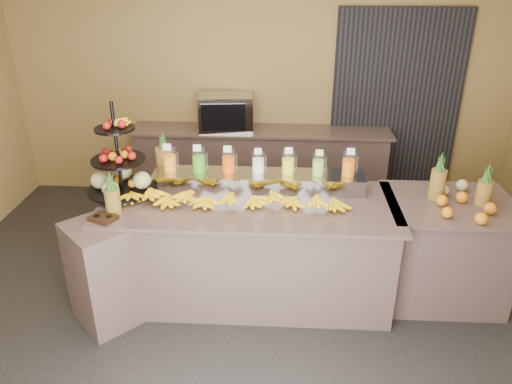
# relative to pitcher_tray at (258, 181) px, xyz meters

# --- Properties ---
(ground) EXTENTS (6.00, 6.00, 0.00)m
(ground) POSITION_rel_pitcher_tray_xyz_m (-0.06, -0.58, -1.01)
(ground) COLOR black
(ground) RESTS_ON ground
(room_envelope) EXTENTS (6.04, 5.02, 2.82)m
(room_envelope) POSITION_rel_pitcher_tray_xyz_m (0.12, 0.21, 0.87)
(room_envelope) COLOR olive
(room_envelope) RESTS_ON ground
(buffet_counter) EXTENTS (2.75, 1.25, 0.93)m
(buffet_counter) POSITION_rel_pitcher_tray_xyz_m (-0.18, -0.32, -0.54)
(buffet_counter) COLOR gray
(buffet_counter) RESTS_ON ground
(right_counter) EXTENTS (1.08, 0.88, 0.93)m
(right_counter) POSITION_rel_pitcher_tray_xyz_m (1.64, -0.18, -0.54)
(right_counter) COLOR gray
(right_counter) RESTS_ON ground
(back_ledge) EXTENTS (3.10, 0.55, 0.93)m
(back_ledge) POSITION_rel_pitcher_tray_xyz_m (-0.06, 1.67, -0.54)
(back_ledge) COLOR gray
(back_ledge) RESTS_ON ground
(pitcher_tray) EXTENTS (1.85, 0.30, 0.15)m
(pitcher_tray) POSITION_rel_pitcher_tray_xyz_m (0.00, 0.00, 0.00)
(pitcher_tray) COLOR gray
(pitcher_tray) RESTS_ON buffet_counter
(juice_pitcher_orange_a) EXTENTS (0.12, 0.12, 0.29)m
(juice_pitcher_orange_a) POSITION_rel_pitcher_tray_xyz_m (-0.78, -0.00, 0.17)
(juice_pitcher_orange_a) COLOR silver
(juice_pitcher_orange_a) RESTS_ON pitcher_tray
(juice_pitcher_green) EXTENTS (0.12, 0.12, 0.28)m
(juice_pitcher_green) POSITION_rel_pitcher_tray_xyz_m (-0.52, -0.00, 0.17)
(juice_pitcher_green) COLOR silver
(juice_pitcher_green) RESTS_ON pitcher_tray
(juice_pitcher_orange_b) EXTENTS (0.11, 0.12, 0.28)m
(juice_pitcher_orange_b) POSITION_rel_pitcher_tray_xyz_m (-0.26, -0.00, 0.17)
(juice_pitcher_orange_b) COLOR silver
(juice_pitcher_orange_b) RESTS_ON pitcher_tray
(juice_pitcher_milk) EXTENTS (0.11, 0.11, 0.26)m
(juice_pitcher_milk) POSITION_rel_pitcher_tray_xyz_m (-0.00, -0.00, 0.16)
(juice_pitcher_milk) COLOR silver
(juice_pitcher_milk) RESTS_ON pitcher_tray
(juice_pitcher_lemon) EXTENTS (0.11, 0.12, 0.27)m
(juice_pitcher_lemon) POSITION_rel_pitcher_tray_xyz_m (0.26, -0.00, 0.17)
(juice_pitcher_lemon) COLOR silver
(juice_pitcher_lemon) RESTS_ON pitcher_tray
(juice_pitcher_lime) EXTENTS (0.11, 0.11, 0.26)m
(juice_pitcher_lime) POSITION_rel_pitcher_tray_xyz_m (0.52, -0.00, 0.16)
(juice_pitcher_lime) COLOR silver
(juice_pitcher_lime) RESTS_ON pitcher_tray
(juice_pitcher_orange_c) EXTENTS (0.12, 0.12, 0.28)m
(juice_pitcher_orange_c) POSITION_rel_pitcher_tray_xyz_m (0.78, -0.00, 0.17)
(juice_pitcher_orange_c) COLOR silver
(juice_pitcher_orange_c) RESTS_ON pitcher_tray
(banana_heap) EXTENTS (1.94, 0.18, 0.16)m
(banana_heap) POSITION_rel_pitcher_tray_xyz_m (-0.21, -0.31, -0.00)
(banana_heap) COLOR yellow
(banana_heap) RESTS_ON buffet_counter
(fruit_stand) EXTENTS (0.67, 0.67, 0.82)m
(fruit_stand) POSITION_rel_pitcher_tray_xyz_m (-1.14, -0.17, 0.14)
(fruit_stand) COLOR black
(fruit_stand) RESTS_ON buffet_counter
(condiment_caddy) EXTENTS (0.24, 0.22, 0.03)m
(condiment_caddy) POSITION_rel_pitcher_tray_xyz_m (-1.18, -0.65, -0.06)
(condiment_caddy) COLOR black
(condiment_caddy) RESTS_ON buffet_counter
(pineapple_left_a) EXTENTS (0.12, 0.12, 0.37)m
(pineapple_left_a) POSITION_rel_pitcher_tray_xyz_m (-1.13, -0.53, 0.06)
(pineapple_left_a) COLOR brown
(pineapple_left_a) RESTS_ON buffet_counter
(pineapple_left_b) EXTENTS (0.16, 0.16, 0.45)m
(pineapple_left_b) POSITION_rel_pitcher_tray_xyz_m (-0.88, 0.20, 0.10)
(pineapple_left_b) COLOR brown
(pineapple_left_b) RESTS_ON buffet_counter
(right_fruit_pile) EXTENTS (0.49, 0.47, 0.26)m
(right_fruit_pile) POSITION_rel_pitcher_tray_xyz_m (1.68, -0.26, 0.01)
(right_fruit_pile) COLOR brown
(right_fruit_pile) RESTS_ON right_counter
(oven_warmer) EXTENTS (0.67, 0.51, 0.42)m
(oven_warmer) POSITION_rel_pitcher_tray_xyz_m (-0.47, 1.67, 0.13)
(oven_warmer) COLOR gray
(oven_warmer) RESTS_ON back_ledge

